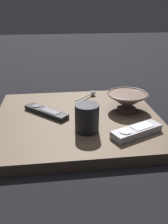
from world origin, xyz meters
TOP-DOWN VIEW (x-y plane):
  - ground_plane at (0.00, 0.00)m, footprint 6.00×6.00m
  - table at (0.00, 0.00)m, footprint 0.62×0.56m
  - cereal_bowl at (0.20, 0.04)m, footprint 0.17×0.17m
  - coffee_mug at (0.02, -0.12)m, footprint 0.08×0.08m
  - teaspoon at (0.08, 0.21)m, footprint 0.10×0.10m
  - tv_remote_near at (0.18, -0.16)m, footprint 0.18×0.12m
  - tv_remote_far at (-0.12, 0.04)m, footprint 0.17×0.17m

SIDE VIEW (x-z plane):
  - ground_plane at x=0.00m, z-range 0.00..0.00m
  - table at x=0.00m, z-range 0.00..0.04m
  - tv_remote_far at x=-0.12m, z-range 0.04..0.06m
  - teaspoon at x=0.08m, z-range 0.04..0.06m
  - tv_remote_near at x=0.18m, z-range 0.04..0.06m
  - cereal_bowl at x=0.20m, z-range 0.04..0.11m
  - coffee_mug at x=0.02m, z-range 0.04..0.13m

